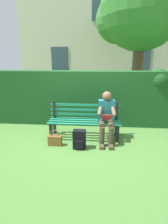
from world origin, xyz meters
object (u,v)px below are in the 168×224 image
object	(u,v)px
backpack	(79,140)
handbag	(55,140)
tree	(138,10)
person_seated	(106,116)
park_bench	(85,120)

from	to	relation	value
backpack	handbag	size ratio (longest dim) A/B	1.12
tree	handbag	size ratio (longest dim) A/B	13.77
tree	backpack	world-z (taller)	tree
tree	handbag	world-z (taller)	tree
tree	handbag	bearing A→B (deg)	56.60
person_seated	tree	world-z (taller)	tree
person_seated	backpack	world-z (taller)	person_seated
handbag	park_bench	bearing A→B (deg)	-139.76
backpack	handbag	distance (m)	0.58
person_seated	handbag	bearing A→B (deg)	17.08
tree	backpack	bearing A→B (deg)	64.10
person_seated	handbag	size ratio (longest dim) A/B	3.13
park_bench	handbag	distance (m)	0.89
person_seated	backpack	size ratio (longest dim) A/B	2.79
backpack	handbag	world-z (taller)	backpack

